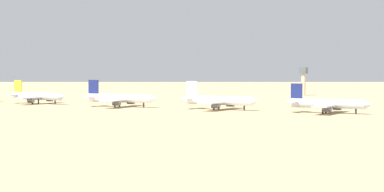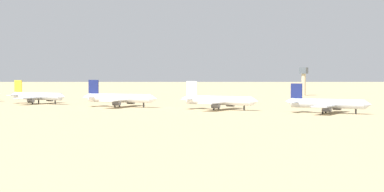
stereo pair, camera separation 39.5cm
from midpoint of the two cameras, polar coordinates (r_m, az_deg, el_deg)
ground at (r=349.79m, az=-1.77°, el=-0.98°), size 4000.00×4000.00×0.00m
ridge_far_west at (r=1577.92m, az=1.49°, el=2.82°), size 337.06×273.14×67.76m
ridge_west at (r=1236.04m, az=15.56°, el=3.19°), size 347.88×337.21×81.18m
parked_jet_yellow_2 at (r=397.72m, az=-12.67°, el=-0.02°), size 39.90×33.36×13.22m
parked_jet_navy_3 at (r=358.08m, az=-6.01°, el=-0.18°), size 42.38×36.05×14.02m
parked_jet_white_4 at (r=333.10m, az=2.24°, el=-0.37°), size 41.53×34.77×13.75m
parked_jet_navy_5 at (r=312.52m, az=11.13°, el=-0.63°), size 39.93×33.48×13.21m
control_tower at (r=511.75m, az=9.24°, el=1.43°), size 5.20×5.20×20.68m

